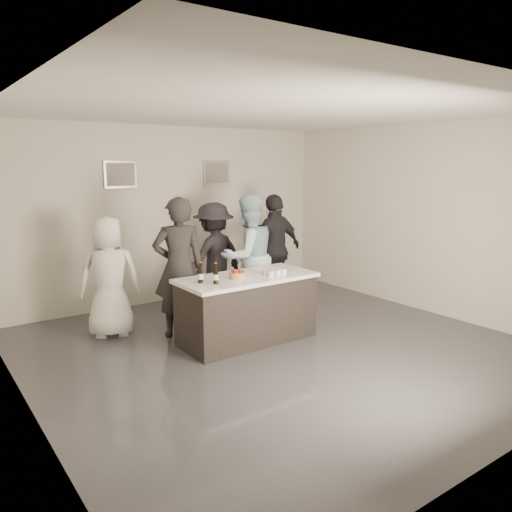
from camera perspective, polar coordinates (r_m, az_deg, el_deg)
name	(u,v)px	position (r m, az deg, el deg)	size (l,w,h in m)	color
floor	(278,348)	(6.64, 2.56, -10.46)	(6.00, 6.00, 0.00)	#3D3D42
ceiling	(280,111)	(6.22, 2.80, 16.27)	(6.00, 6.00, 0.00)	white
wall_back	(172,215)	(8.79, -9.59, 4.69)	(6.00, 0.04, 3.00)	beige
wall_left	(20,262)	(5.01, -25.36, -0.61)	(0.04, 6.00, 3.00)	beige
wall_right	(426,219)	(8.44, 18.90, 4.02)	(0.04, 6.00, 3.00)	beige
picture_left	(120,174)	(8.36, -15.25, 8.98)	(0.54, 0.04, 0.44)	#B2B2B7
picture_right	(217,173)	(9.15, -4.52, 9.42)	(0.54, 0.04, 0.44)	#B2B2B7
bar_counter	(247,308)	(6.77, -1.04, -6.01)	(1.86, 0.86, 0.90)	white
cake	(237,276)	(6.50, -2.17, -2.27)	(0.22, 0.22, 0.08)	orange
beer_bottle_a	(200,273)	(6.28, -6.37, -1.92)	(0.07, 0.07, 0.26)	black
beer_bottle_b	(216,273)	(6.22, -4.62, -2.01)	(0.07, 0.07, 0.26)	black
tumbler_cluster	(273,271)	(6.75, 1.93, -1.76)	(0.30, 0.30, 0.08)	#C46712
candles	(237,283)	(6.24, -2.16, -3.15)	(0.24, 0.08, 0.01)	pink
person_main_black	(179,267)	(6.92, -8.80, -1.30)	(0.71, 0.47, 1.94)	black
person_main_blue	(248,257)	(7.67, -0.90, -0.08)	(0.94, 0.73, 1.93)	silver
person_guest_left	(109,277)	(7.15, -16.42, -2.31)	(0.82, 0.53, 1.68)	white
person_guest_right	(275,249)	(8.50, 2.21, 0.79)	(1.10, 0.46, 1.87)	#232229
person_guest_back	(214,256)	(8.18, -4.83, -0.04)	(1.13, 0.65, 1.76)	black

